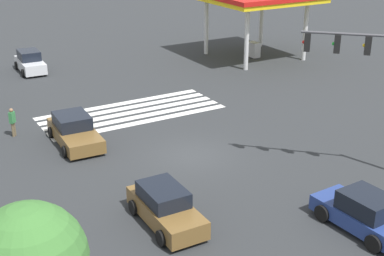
% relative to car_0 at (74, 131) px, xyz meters
% --- Properties ---
extents(ground_plane, '(153.44, 153.44, 0.00)m').
position_rel_car_0_xyz_m(ground_plane, '(-4.75, 4.78, -0.71)').
color(ground_plane, '#2B2D30').
extents(crosswalk_markings, '(11.58, 4.40, 0.01)m').
position_rel_car_0_xyz_m(crosswalk_markings, '(-4.75, -2.88, -0.70)').
color(crosswalk_markings, silver).
rests_on(crosswalk_markings, ground_plane).
extents(car_0, '(2.38, 4.93, 1.57)m').
position_rel_car_0_xyz_m(car_0, '(0.00, 0.00, 0.00)').
color(car_0, brown).
rests_on(car_0, ground_plane).
extents(car_1, '(2.05, 4.23, 1.70)m').
position_rel_car_0_xyz_m(car_1, '(-1.69, -15.78, 0.07)').
color(car_1, silver).
rests_on(car_1, ground_plane).
extents(car_2, '(2.21, 4.31, 1.61)m').
position_rel_car_0_xyz_m(car_2, '(-7.13, 14.36, 0.03)').
color(car_2, navy).
rests_on(car_2, ground_plane).
extents(car_3, '(2.01, 4.31, 1.57)m').
position_rel_car_0_xyz_m(car_3, '(-0.48, 9.90, 0.02)').
color(car_3, brown).
rests_on(car_3, ground_plane).
extents(pedestrian, '(0.41, 0.41, 1.69)m').
position_rel_car_0_xyz_m(pedestrian, '(2.70, -2.69, 0.23)').
color(pedestrian, brown).
rests_on(pedestrian, ground_plane).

